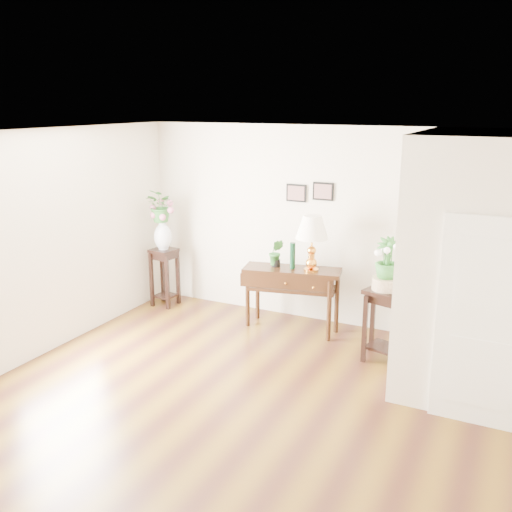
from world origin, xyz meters
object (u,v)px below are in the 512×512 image
Objects in this scene: console_table at (292,299)px; plant_stand_a at (165,277)px; table_lamp at (312,246)px; plant_stand_b at (383,325)px.

plant_stand_a is (-2.16, 0.04, 0.01)m from console_table.
plant_stand_b is at bearing -19.65° from table_lamp.
plant_stand_a is 3.58m from plant_stand_b.
plant_stand_b is (1.39, -0.40, 0.01)m from console_table.
table_lamp is 0.85× the size of plant_stand_b.
console_table is at bearing 164.05° from plant_stand_b.
console_table is 1.47× the size of plant_stand_a.
table_lamp is 1.42m from plant_stand_b.
table_lamp is 0.85× the size of plant_stand_a.
table_lamp reaches higher than plant_stand_b.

